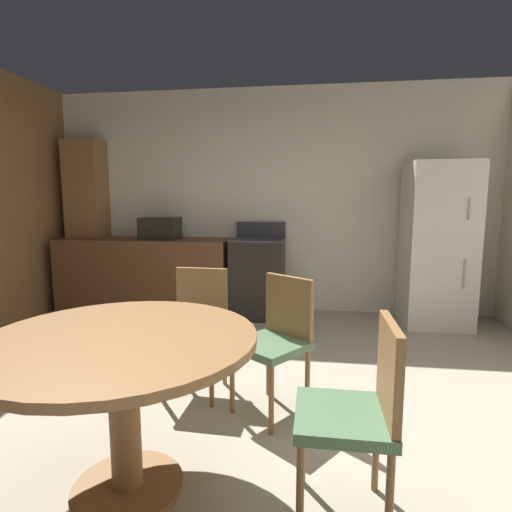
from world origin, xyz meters
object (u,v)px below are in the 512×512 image
object	(u,v)px
microwave	(160,228)
oven_range	(258,277)
refrigerator	(437,245)
chair_north	(197,322)
chair_northeast	(277,335)
chair_east	(359,407)
dining_table	(122,368)

from	to	relation	value
microwave	oven_range	bearing A→B (deg)	0.17
refrigerator	chair_north	world-z (taller)	refrigerator
microwave	chair_northeast	distance (m)	2.70
oven_range	refrigerator	size ratio (longest dim) A/B	0.62
microwave	chair_east	size ratio (longest dim) A/B	0.51
oven_range	dining_table	distance (m)	2.97
dining_table	chair_east	size ratio (longest dim) A/B	1.41
chair_east	chair_north	bearing A→B (deg)	-45.97
chair_east	chair_northeast	size ratio (longest dim) A/B	1.00
chair_east	chair_northeast	distance (m)	0.94
microwave	dining_table	xyz separation A→B (m)	(0.96, -2.96, -0.43)
dining_table	chair_northeast	world-z (taller)	chair_northeast
chair_east	chair_northeast	world-z (taller)	same
oven_range	dining_table	xyz separation A→B (m)	(-0.23, -2.96, 0.14)
chair_east	chair_northeast	xyz separation A→B (m)	(-0.42, 0.85, 0.00)
refrigerator	chair_north	size ratio (longest dim) A/B	2.02
oven_range	dining_table	world-z (taller)	oven_range
refrigerator	dining_table	world-z (taller)	refrigerator
chair_northeast	oven_range	bearing A→B (deg)	-132.21
oven_range	chair_northeast	size ratio (longest dim) A/B	1.26
chair_northeast	chair_north	xyz separation A→B (m)	(-0.59, 0.21, 0.00)
dining_table	microwave	bearing A→B (deg)	107.94
chair_north	oven_range	bearing A→B (deg)	176.95
refrigerator	dining_table	xyz separation A→B (m)	(-2.19, -2.91, -0.28)
refrigerator	oven_range	bearing A→B (deg)	178.43
oven_range	microwave	world-z (taller)	microwave
refrigerator	chair_east	bearing A→B (deg)	-111.40
refrigerator	chair_northeast	size ratio (longest dim) A/B	2.02
oven_range	chair_east	distance (m)	3.08
dining_table	chair_north	distance (m)	1.05
microwave	dining_table	world-z (taller)	microwave
microwave	chair_north	distance (m)	2.22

